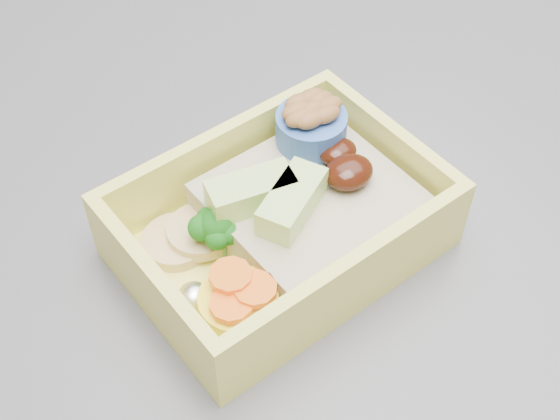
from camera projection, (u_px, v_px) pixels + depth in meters
island at (364, 410)px, 0.85m from camera, size 1.24×0.84×0.92m
bento_box at (285, 216)px, 0.41m from camera, size 0.17×0.13×0.06m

